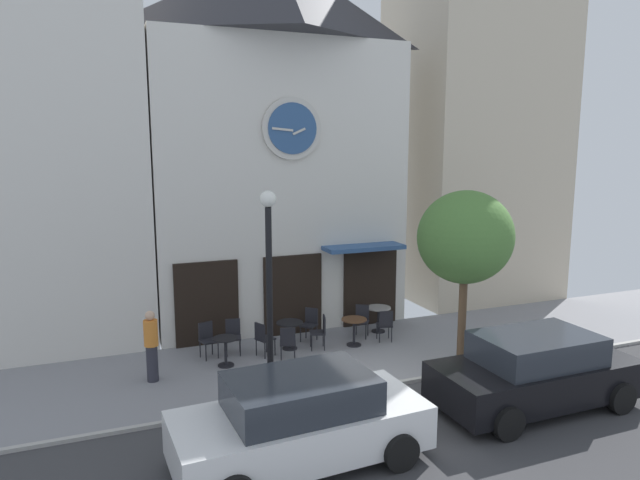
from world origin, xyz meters
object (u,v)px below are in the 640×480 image
Objects in this scene: cafe_table_near_door at (378,314)px; cafe_chair_outer at (288,341)px; cafe_chair_right_end at (362,318)px; pedestrian_orange at (151,345)px; cafe_chair_by_entrance at (263,337)px; cafe_chair_facing_street at (385,323)px; cafe_chair_left_end at (321,330)px; cafe_chair_curbside at (207,337)px; street_tree at (465,238)px; cafe_table_center at (226,347)px; cafe_table_center_right at (354,327)px; street_lamp at (269,290)px; parked_car_black at (535,371)px; cafe_chair_facing_wall at (233,334)px; cafe_table_center_left at (290,330)px; parked_car_white at (301,421)px; cafe_chair_near_lamp at (310,322)px.

cafe_table_near_door is 3.40m from cafe_chair_outer.
cafe_chair_right_end is 0.54× the size of pedestrian_orange.
cafe_chair_by_entrance is (-0.49, 0.54, 0.00)m from cafe_chair_outer.
cafe_chair_left_end is at bearing 175.92° from cafe_chair_facing_street.
cafe_table_near_door is at bearing 2.13° from cafe_chair_curbside.
street_tree is at bearing -12.67° from pedestrian_orange.
cafe_table_center_right is (3.55, 0.17, 0.04)m from cafe_table_center.
pedestrian_orange is (-2.43, 1.34, -1.38)m from street_lamp.
parked_car_black is (1.02, -4.63, 0.23)m from cafe_chair_facing_street.
cafe_chair_facing_street is at bearing -9.10° from cafe_chair_facing_wall.
cafe_table_near_door is 6.58m from pedestrian_orange.
pedestrian_orange is at bearing -144.20° from cafe_chair_curbside.
cafe_table_center_left is 0.82m from cafe_chair_left_end.
cafe_table_near_door is 0.82× the size of cafe_chair_right_end.
cafe_chair_by_entrance and cafe_chair_curbside have the same top height.
pedestrian_orange reaches higher than cafe_chair_right_end.
cafe_chair_facing_street is (3.80, 1.74, -1.72)m from street_lamp.
cafe_table_center_right is at bearing 133.36° from street_tree.
street_lamp reaches higher than cafe_chair_right_end.
cafe_chair_facing_wall reaches higher than cafe_table_center.
cafe_chair_outer reaches higher than cafe_table_center_right.
street_lamp reaches higher than cafe_table_center_right.
parked_car_white is at bearing -177.47° from parked_car_black.
parked_car_white is (-4.42, -5.68, 0.24)m from cafe_table_near_door.
cafe_chair_near_lamp is 1.00× the size of cafe_chair_by_entrance.
street_tree is 2.58× the size of pedestrian_orange.
parked_car_black is (5.12, -5.28, 0.23)m from cafe_chair_facing_wall.
cafe_chair_curbside reaches higher than cafe_table_center.
pedestrian_orange is at bearing 114.59° from parked_car_white.
street_lamp is at bearing -122.21° from cafe_chair_outer.
parked_car_white is at bearing -90.92° from cafe_chair_facing_wall.
cafe_chair_facing_wall is (-4.11, 0.66, 0.00)m from cafe_chair_facing_street.
cafe_chair_outer and cafe_chair_right_end have the same top height.
parked_car_white is (-4.19, -4.86, 0.23)m from cafe_chair_facing_street.
cafe_chair_curbside is (-4.37, -0.00, 0.00)m from cafe_chair_right_end.
street_lamp is at bearing -82.86° from cafe_chair_facing_wall.
cafe_chair_facing_street reaches higher than cafe_table_center_left.
cafe_table_center_left is 2.23m from cafe_chair_right_end.
cafe_chair_near_lamp reaches higher than cafe_table_center_left.
cafe_chair_by_entrance is at bearing -155.19° from cafe_chair_near_lamp.
cafe_chair_by_entrance is at bearing -169.58° from cafe_table_near_door.
street_lamp reaches higher than cafe_chair_facing_street.
cafe_table_center is at bearing -174.34° from cafe_chair_left_end.
cafe_chair_curbside is 7.83m from parked_car_black.
cafe_chair_facing_street is (0.92, -0.04, 0.01)m from cafe_table_center_right.
street_lamp is 5.94× the size of cafe_table_center_right.
cafe_chair_left_end is 5.57m from parked_car_black.
parked_car_black is at bearing -45.90° from cafe_chair_facing_wall.
cafe_chair_right_end is (4.06, 0.77, 0.05)m from cafe_table_center.
cafe_chair_by_entrance is 0.21× the size of parked_car_white.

